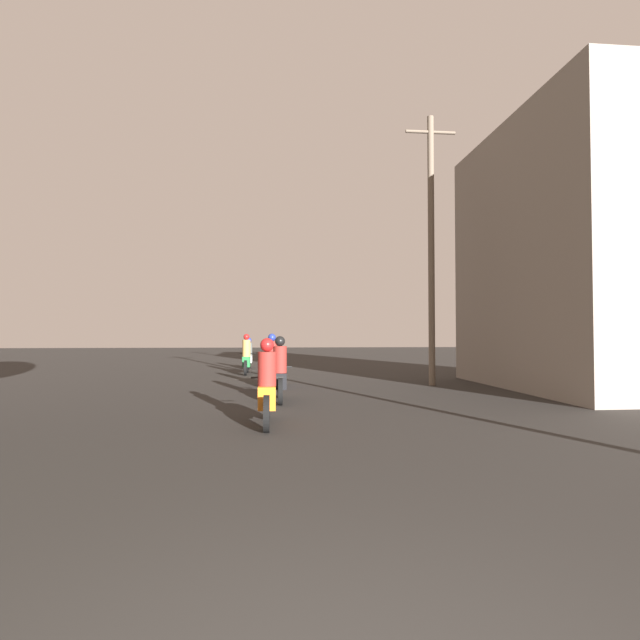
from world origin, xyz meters
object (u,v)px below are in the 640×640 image
(utility_pole_far, at_px, (431,245))
(motorcycle_white, at_px, (249,356))
(motorcycle_blue, at_px, (272,366))
(building_right_near, at_px, (577,256))
(motorcycle_black, at_px, (280,375))
(motorcycle_orange, at_px, (267,390))
(motorcycle_green, at_px, (246,358))

(utility_pole_far, bearing_deg, motorcycle_white, 126.21)
(motorcycle_white, bearing_deg, motorcycle_blue, -91.73)
(building_right_near, height_order, utility_pole_far, utility_pole_far)
(motorcycle_blue, relative_size, utility_pole_far, 0.25)
(motorcycle_white, height_order, building_right_near, building_right_near)
(motorcycle_black, distance_m, utility_pole_far, 6.95)
(motorcycle_blue, bearing_deg, motorcycle_black, -77.79)
(motorcycle_orange, bearing_deg, utility_pole_far, 53.00)
(motorcycle_blue, bearing_deg, building_right_near, -0.20)
(motorcycle_black, height_order, motorcycle_blue, motorcycle_blue)
(motorcycle_blue, bearing_deg, motorcycle_green, 110.67)
(building_right_near, bearing_deg, motorcycle_white, 136.27)
(motorcycle_white, bearing_deg, utility_pole_far, -63.03)
(motorcycle_black, bearing_deg, motorcycle_green, 102.84)
(motorcycle_orange, distance_m, motorcycle_black, 3.12)
(motorcycle_orange, distance_m, motorcycle_white, 14.71)
(motorcycle_blue, bearing_deg, motorcycle_orange, -81.71)
(motorcycle_green, height_order, utility_pole_far, utility_pole_far)
(motorcycle_black, bearing_deg, utility_pole_far, 39.12)
(motorcycle_black, xyz_separation_m, building_right_near, (8.77, 1.97, 3.30))
(motorcycle_white, bearing_deg, motorcycle_black, -92.99)
(utility_pole_far, bearing_deg, motorcycle_black, -145.45)
(motorcycle_black, bearing_deg, motorcycle_orange, -90.44)
(motorcycle_blue, distance_m, motorcycle_green, 5.05)
(motorcycle_green, xyz_separation_m, building_right_near, (9.98, -6.39, 3.27))
(motorcycle_black, xyz_separation_m, motorcycle_green, (-1.21, 8.36, 0.03))
(motorcycle_black, distance_m, motorcycle_blue, 3.43)
(motorcycle_white, bearing_deg, motorcycle_orange, -95.36)
(motorcycle_orange, height_order, utility_pole_far, utility_pole_far)
(motorcycle_orange, xyz_separation_m, motorcycle_black, (0.27, 3.10, 0.01))
(motorcycle_green, height_order, motorcycle_white, motorcycle_green)
(motorcycle_black, relative_size, utility_pole_far, 0.23)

